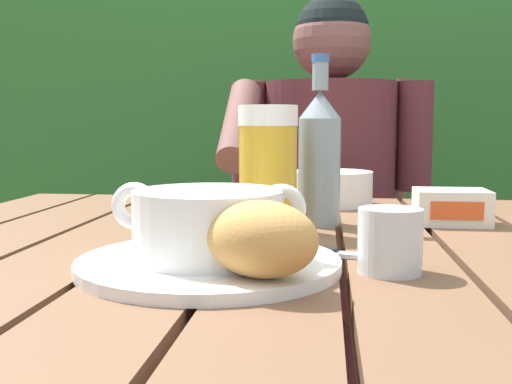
% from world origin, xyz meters
% --- Properties ---
extents(dining_table, '(1.13, 0.97, 0.72)m').
position_xyz_m(dining_table, '(0.00, 0.00, 0.63)').
color(dining_table, brown).
rests_on(dining_table, ground_plane).
extents(hedge_backdrop, '(3.11, 0.79, 2.74)m').
position_xyz_m(hedge_backdrop, '(0.08, 1.81, 1.07)').
color(hedge_backdrop, '#295F28').
rests_on(hedge_backdrop, ground_plane).
extents(chair_near_diner, '(0.45, 0.41, 1.00)m').
position_xyz_m(chair_near_diner, '(0.05, 0.93, 0.48)').
color(chair_near_diner, brown).
rests_on(chair_near_diner, ground_plane).
extents(person_eating, '(0.48, 0.47, 1.18)m').
position_xyz_m(person_eating, '(0.05, 0.72, 0.70)').
color(person_eating, '#512328').
rests_on(person_eating, ground_plane).
extents(serving_plate, '(0.27, 0.27, 0.01)m').
position_xyz_m(serving_plate, '(-0.08, -0.14, 0.73)').
color(serving_plate, white).
rests_on(serving_plate, dining_table).
extents(soup_bowl, '(0.21, 0.16, 0.08)m').
position_xyz_m(soup_bowl, '(-0.08, -0.14, 0.77)').
color(soup_bowl, white).
rests_on(soup_bowl, serving_plate).
extents(bread_roll, '(0.13, 0.12, 0.07)m').
position_xyz_m(bread_roll, '(-0.01, -0.22, 0.77)').
color(bread_roll, tan).
rests_on(bread_roll, serving_plate).
extents(beer_glass, '(0.08, 0.08, 0.18)m').
position_xyz_m(beer_glass, '(-0.04, 0.08, 0.81)').
color(beer_glass, gold).
rests_on(beer_glass, dining_table).
extents(beer_bottle, '(0.06, 0.06, 0.25)m').
position_xyz_m(beer_bottle, '(0.03, 0.15, 0.83)').
color(beer_bottle, gray).
rests_on(beer_bottle, dining_table).
extents(water_glass_small, '(0.07, 0.07, 0.07)m').
position_xyz_m(water_glass_small, '(0.11, -0.14, 0.76)').
color(water_glass_small, silver).
rests_on(water_glass_small, dining_table).
extents(butter_tub, '(0.11, 0.08, 0.05)m').
position_xyz_m(butter_tub, '(0.23, 0.18, 0.75)').
color(butter_tub, white).
rests_on(butter_tub, dining_table).
extents(table_knife, '(0.15, 0.06, 0.01)m').
position_xyz_m(table_knife, '(0.05, -0.07, 0.73)').
color(table_knife, silver).
rests_on(table_knife, dining_table).
extents(diner_bowl, '(0.15, 0.15, 0.06)m').
position_xyz_m(diner_bowl, '(0.05, 0.38, 0.75)').
color(diner_bowl, white).
rests_on(diner_bowl, dining_table).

